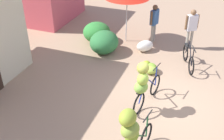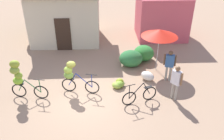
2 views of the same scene
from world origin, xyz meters
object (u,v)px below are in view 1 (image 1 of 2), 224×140
person_bystander (192,25)px  person_vendor (154,20)px  banana_pile_on_ground (149,68)px  produce_sack (145,46)px  bicycle_center_loaded (188,58)px  bicycle_near_pile (144,83)px  bicycle_leftmost (132,136)px

person_bystander → person_vendor: bearing=85.9°
banana_pile_on_ground → produce_sack: size_ratio=1.02×
bicycle_center_loaded → person_vendor: size_ratio=0.97×
person_vendor → produce_sack: bearing=175.2°
banana_pile_on_ground → person_bystander: 2.67m
person_vendor → person_bystander: person_bystander is taller
banana_pile_on_ground → bicycle_near_pile: bearing=-171.4°
bicycle_near_pile → person_vendor: 4.55m
bicycle_near_pile → bicycle_center_loaded: 3.04m
bicycle_leftmost → banana_pile_on_ground: bicycle_leftmost is taller
banana_pile_on_ground → person_vendor: 2.59m
produce_sack → person_vendor: size_ratio=0.44×
bicycle_leftmost → bicycle_center_loaded: size_ratio=1.16×
bicycle_near_pile → produce_sack: size_ratio=2.44×
produce_sack → person_bystander: person_bystander is taller
bicycle_center_loaded → banana_pile_on_ground: (-0.79, 1.21, -0.20)m
bicycle_center_loaded → person_bystander: 1.66m
banana_pile_on_ground → person_bystander: person_bystander is taller
bicycle_leftmost → bicycle_near_pile: bearing=8.5°
bicycle_leftmost → bicycle_center_loaded: 5.11m
bicycle_near_pile → person_bystander: size_ratio=1.05×
bicycle_near_pile → person_bystander: 4.44m
bicycle_center_loaded → person_bystander: size_ratio=0.95×
banana_pile_on_ground → bicycle_center_loaded: bearing=-56.9°
banana_pile_on_ground → produce_sack: (1.44, 0.54, 0.06)m
bicycle_center_loaded → produce_sack: bearing=69.5°
bicycle_center_loaded → produce_sack: (0.65, 1.75, -0.14)m
banana_pile_on_ground → person_vendor: size_ratio=0.45×
bicycle_center_loaded → banana_pile_on_ground: 1.46m
person_bystander → bicycle_near_pile: bearing=170.6°
person_vendor → person_bystander: bearing=-94.1°
produce_sack → person_vendor: bearing=-4.8°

